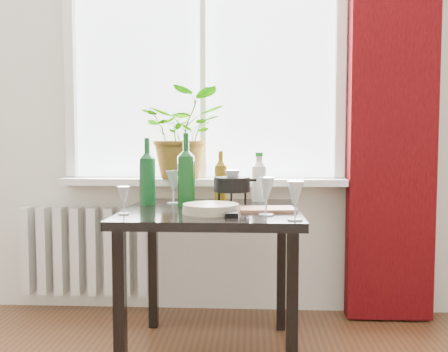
# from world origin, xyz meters

# --- Properties ---
(window) EXTENTS (1.72, 0.08, 1.62)m
(window) POSITION_xyz_m (0.00, 2.22, 1.60)
(window) COLOR white
(window) RESTS_ON ground
(windowsill) EXTENTS (1.72, 0.20, 0.04)m
(windowsill) POSITION_xyz_m (0.00, 2.15, 0.82)
(windowsill) COLOR white
(windowsill) RESTS_ON ground
(curtain) EXTENTS (0.50, 0.12, 2.56)m
(curtain) POSITION_xyz_m (1.12, 2.12, 1.30)
(curtain) COLOR #390507
(curtain) RESTS_ON ground
(radiator) EXTENTS (0.80, 0.10, 0.55)m
(radiator) POSITION_xyz_m (-0.75, 2.18, 0.38)
(radiator) COLOR silver
(radiator) RESTS_ON ground
(table) EXTENTS (0.85, 0.85, 0.74)m
(table) POSITION_xyz_m (0.10, 1.55, 0.65)
(table) COLOR black
(table) RESTS_ON ground
(potted_plant) EXTENTS (0.52, 0.46, 0.54)m
(potted_plant) POSITION_xyz_m (-0.11, 2.12, 1.12)
(potted_plant) COLOR #3B6C1D
(potted_plant) RESTS_ON windowsill
(wine_bottle_left) EXTENTS (0.11, 0.11, 0.36)m
(wine_bottle_left) POSITION_xyz_m (-0.25, 1.70, 0.92)
(wine_bottle_left) COLOR #0D441A
(wine_bottle_left) RESTS_ON table
(wine_bottle_right) EXTENTS (0.09, 0.09, 0.38)m
(wine_bottle_right) POSITION_xyz_m (-0.04, 1.65, 0.93)
(wine_bottle_right) COLOR #0C3E13
(wine_bottle_right) RESTS_ON table
(bottle_amber) EXTENTS (0.09, 0.09, 0.28)m
(bottle_amber) POSITION_xyz_m (0.12, 1.91, 0.88)
(bottle_amber) COLOR brown
(bottle_amber) RESTS_ON table
(cleaning_bottle) EXTENTS (0.09, 0.09, 0.27)m
(cleaning_bottle) POSITION_xyz_m (0.34, 1.87, 0.88)
(cleaning_bottle) COLOR silver
(cleaning_bottle) RESTS_ON table
(wineglass_front_right) EXTENTS (0.08, 0.08, 0.18)m
(wineglass_front_right) POSITION_xyz_m (0.36, 1.34, 0.83)
(wineglass_front_right) COLOR silver
(wineglass_front_right) RESTS_ON table
(wineglass_far_right) EXTENTS (0.08, 0.08, 0.17)m
(wineglass_far_right) POSITION_xyz_m (0.48, 1.21, 0.82)
(wineglass_far_right) COLOR silver
(wineglass_far_right) RESTS_ON table
(wineglass_back_center) EXTENTS (0.10, 0.10, 0.19)m
(wineglass_back_center) POSITION_xyz_m (0.20, 1.69, 0.83)
(wineglass_back_center) COLOR silver
(wineglass_back_center) RESTS_ON table
(wineglass_back_left) EXTENTS (0.10, 0.10, 0.18)m
(wineglass_back_left) POSITION_xyz_m (-0.12, 1.74, 0.83)
(wineglass_back_left) COLOR silver
(wineglass_back_left) RESTS_ON table
(wineglass_front_left) EXTENTS (0.07, 0.07, 0.13)m
(wineglass_front_left) POSITION_xyz_m (-0.28, 1.34, 0.80)
(wineglass_front_left) COLOR #B5BCC3
(wineglass_front_left) RESTS_ON table
(plate_stack) EXTENTS (0.28, 0.28, 0.04)m
(plate_stack) POSITION_xyz_m (0.11, 1.40, 0.76)
(plate_stack) COLOR #BDB69C
(plate_stack) RESTS_ON table
(fondue_pot) EXTENTS (0.24, 0.21, 0.15)m
(fondue_pot) POSITION_xyz_m (0.19, 1.69, 0.81)
(fondue_pot) COLOR black
(fondue_pot) RESTS_ON table
(tv_remote) EXTENTS (0.08, 0.20, 0.02)m
(tv_remote) POSITION_xyz_m (0.20, 1.35, 0.75)
(tv_remote) COLOR black
(tv_remote) RESTS_ON table
(cutting_board) EXTENTS (0.27, 0.19, 0.01)m
(cutting_board) POSITION_xyz_m (0.37, 1.49, 0.75)
(cutting_board) COLOR #996245
(cutting_board) RESTS_ON table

